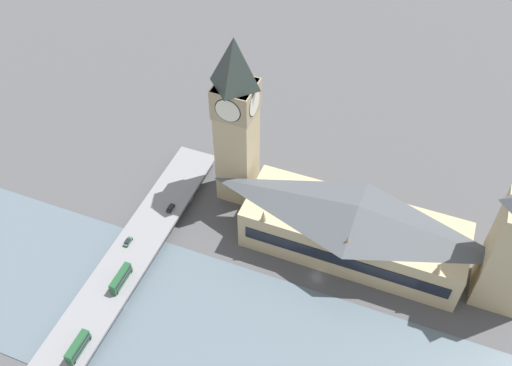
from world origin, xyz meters
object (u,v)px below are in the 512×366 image
parliament_hall (354,229)px  clock_tower (236,119)px  road_bridge (105,294)px  double_decker_bus_lead (78,347)px  car_southbound_lead (128,242)px  double_decker_bus_mid (121,278)px  car_northbound_tail (170,208)px

parliament_hall → clock_tower: (12.46, 51.27, 26.78)m
road_bridge → double_decker_bus_lead: double_decker_bus_lead is taller
road_bridge → car_southbound_lead: car_southbound_lead is taller
clock_tower → double_decker_bus_mid: bearing=161.7°
road_bridge → double_decker_bus_lead: size_ratio=14.19×
clock_tower → parliament_hall: bearing=-103.7°
double_decker_bus_lead → car_southbound_lead: (43.78, 7.51, -1.93)m
road_bridge → car_northbound_tail: size_ratio=35.36×
car_northbound_tail → double_decker_bus_mid: bearing=179.5°
double_decker_bus_mid → car_northbound_tail: size_ratio=2.65×
car_northbound_tail → car_southbound_lead: (-20.68, 7.18, 0.02)m
parliament_hall → car_northbound_tail: size_ratio=18.64×
parliament_hall → road_bridge: bearing=125.5°
double_decker_bus_lead → car_southbound_lead: 44.46m
double_decker_bus_lead → car_northbound_tail: 64.49m
parliament_hall → car_southbound_lead: 84.21m
clock_tower → double_decker_bus_lead: (-87.46, 19.13, -31.60)m
car_northbound_tail → car_southbound_lead: car_southbound_lead is taller
road_bridge → double_decker_bus_mid: (5.83, -3.44, 3.55)m
clock_tower → road_bridge: bearing=160.5°
car_southbound_lead → double_decker_bus_mid: bearing=-157.0°
double_decker_bus_mid → car_southbound_lead: (16.07, 6.83, -1.89)m
clock_tower → double_decker_bus_lead: 94.94m
parliament_hall → road_bridge: size_ratio=0.53×
car_southbound_lead → car_northbound_tail: bearing=-19.1°
parliament_hall → double_decker_bus_lead: size_ratio=7.48×
double_decker_bus_lead → double_decker_bus_mid: (27.70, 0.68, -0.04)m
double_decker_bus_lead → car_northbound_tail: double_decker_bus_lead is taller
parliament_hall → clock_tower: size_ratio=1.10×
road_bridge → car_southbound_lead: size_ratio=34.85×
double_decker_bus_mid → car_southbound_lead: bearing=23.0°
clock_tower → road_bridge: 77.98m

